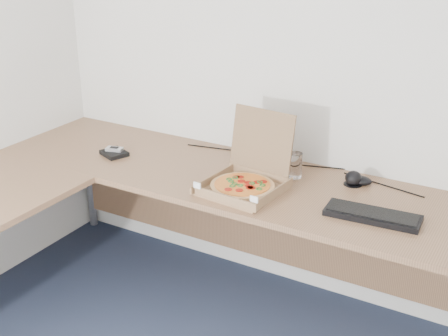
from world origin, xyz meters
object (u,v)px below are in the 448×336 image
Objects in this scene: desk at (121,198)px; drinking_glass at (295,165)px; pizza_box at (244,182)px; keyboard at (373,215)px; wallet at (114,153)px.

desk is 0.85m from drinking_glass.
drinking_glass is at bearing 66.65° from pizza_box.
pizza_box reaches higher than drinking_glass.
keyboard is at bearing 7.30° from pizza_box.
keyboard is at bearing -27.05° from drinking_glass.
pizza_box reaches higher than keyboard.
desk is at bearing -137.57° from drinking_glass.
drinking_glass is at bearing 148.85° from keyboard.
wallet is at bearing -167.32° from drinking_glass.
keyboard is (0.60, 0.02, -0.03)m from pizza_box.
drinking_glass reaches higher than wallet.
pizza_box is at bearing -118.90° from drinking_glass.
keyboard is (0.46, -0.24, -0.05)m from drinking_glass.
drinking_glass is at bearing 34.57° from wallet.
drinking_glass is 0.92× the size of wallet.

